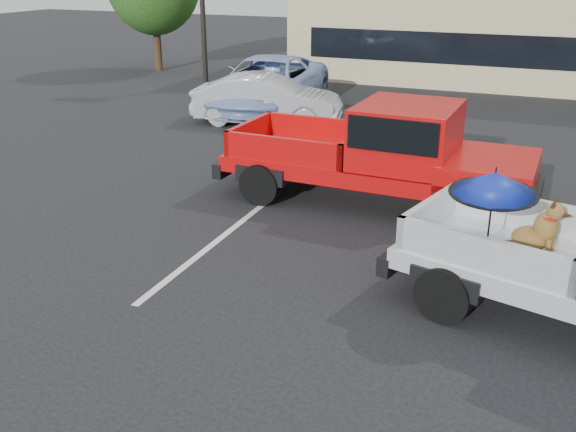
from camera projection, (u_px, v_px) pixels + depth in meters
ground at (355, 333)px, 8.17m from camera, size 90.00×90.00×0.00m
stripe_left at (221, 238)px, 10.95m from camera, size 0.12×5.00×0.01m
red_pickup at (396, 151)px, 12.02m from camera, size 6.10×2.41×1.99m
silver_sedan at (267, 100)px, 18.42m from camera, size 4.45×2.30×1.40m
blue_suv at (267, 84)px, 20.12m from camera, size 3.13×6.03×1.62m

